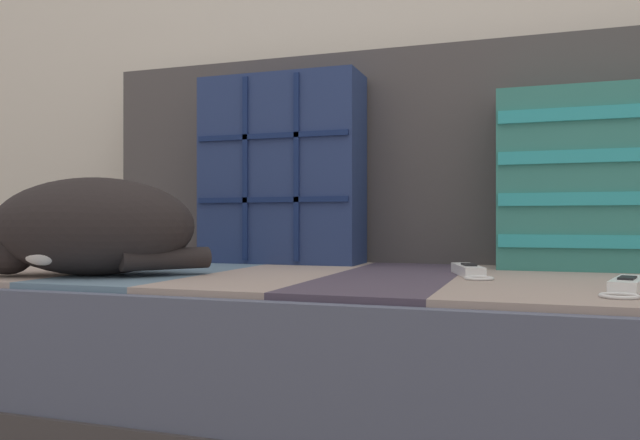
{
  "coord_description": "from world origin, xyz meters",
  "views": [
    {
      "loc": [
        0.13,
        -1.02,
        0.45
      ],
      "look_at": [
        -0.24,
        0.06,
        0.45
      ],
      "focal_mm": 35.0,
      "sensor_mm": 36.0,
      "label": 1
    }
  ],
  "objects_px": {
    "sleeping_cat": "(87,229)",
    "game_remote_near": "(469,271)",
    "couch": "(459,371)",
    "throw_pillow_striped": "(607,179)",
    "throw_pillow_quilted": "(282,170)",
    "game_remote_far": "(628,285)"
  },
  "relations": [
    {
      "from": "couch",
      "to": "throw_pillow_striped",
      "type": "relative_size",
      "value": 4.51
    },
    {
      "from": "couch",
      "to": "throw_pillow_striped",
      "type": "distance_m",
      "value": 0.49
    },
    {
      "from": "throw_pillow_striped",
      "to": "throw_pillow_quilted",
      "type": "bearing_deg",
      "value": 179.96
    },
    {
      "from": "couch",
      "to": "game_remote_far",
      "type": "relative_size",
      "value": 9.95
    },
    {
      "from": "sleeping_cat",
      "to": "game_remote_near",
      "type": "distance_m",
      "value": 0.69
    },
    {
      "from": "throw_pillow_quilted",
      "to": "game_remote_near",
      "type": "height_order",
      "value": "throw_pillow_quilted"
    },
    {
      "from": "throw_pillow_quilted",
      "to": "game_remote_near",
      "type": "distance_m",
      "value": 0.53
    },
    {
      "from": "game_remote_near",
      "to": "game_remote_far",
      "type": "height_order",
      "value": "same"
    },
    {
      "from": "couch",
      "to": "game_remote_near",
      "type": "distance_m",
      "value": 0.18
    },
    {
      "from": "couch",
      "to": "sleeping_cat",
      "type": "distance_m",
      "value": 0.72
    },
    {
      "from": "throw_pillow_quilted",
      "to": "game_remote_far",
      "type": "xyz_separation_m",
      "value": [
        0.68,
        -0.39,
        -0.21
      ]
    },
    {
      "from": "throw_pillow_quilted",
      "to": "throw_pillow_striped",
      "type": "distance_m",
      "value": 0.7
    },
    {
      "from": "throw_pillow_quilted",
      "to": "throw_pillow_striped",
      "type": "height_order",
      "value": "throw_pillow_quilted"
    },
    {
      "from": "throw_pillow_quilted",
      "to": "couch",
      "type": "bearing_deg",
      "value": -24.41
    },
    {
      "from": "game_remote_near",
      "to": "game_remote_far",
      "type": "bearing_deg",
      "value": -39.47
    },
    {
      "from": "game_remote_far",
      "to": "game_remote_near",
      "type": "bearing_deg",
      "value": 140.53
    },
    {
      "from": "throw_pillow_quilted",
      "to": "throw_pillow_striped",
      "type": "xyz_separation_m",
      "value": [
        0.7,
        -0.0,
        -0.04
      ]
    },
    {
      "from": "sleeping_cat",
      "to": "game_remote_near",
      "type": "xyz_separation_m",
      "value": [
        0.65,
        0.23,
        -0.08
      ]
    },
    {
      "from": "couch",
      "to": "game_remote_near",
      "type": "xyz_separation_m",
      "value": [
        0.02,
        -0.01,
        0.18
      ]
    },
    {
      "from": "sleeping_cat",
      "to": "couch",
      "type": "bearing_deg",
      "value": 20.39
    },
    {
      "from": "throw_pillow_quilted",
      "to": "sleeping_cat",
      "type": "relative_size",
      "value": 1.08
    },
    {
      "from": "sleeping_cat",
      "to": "game_remote_far",
      "type": "distance_m",
      "value": 0.89
    }
  ]
}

